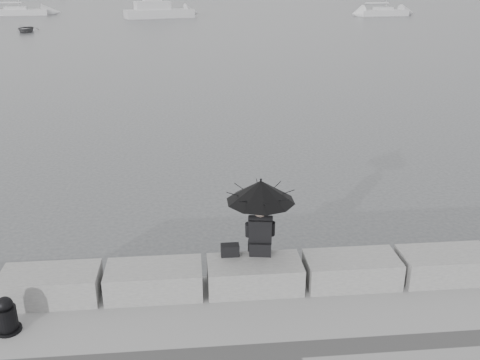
{
  "coord_description": "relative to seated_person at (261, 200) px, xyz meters",
  "views": [
    {
      "loc": [
        -1.02,
        -8.33,
        5.56
      ],
      "look_at": [
        0.09,
        3.0,
        1.17
      ],
      "focal_mm": 40.0,
      "sensor_mm": 36.0,
      "label": 1
    }
  ],
  "objects": [
    {
      "name": "ground",
      "position": [
        -0.13,
        0.12,
        -2.01
      ],
      "size": [
        360.0,
        360.0,
        0.0
      ],
      "primitive_type": "plane",
      "color": "#434648",
      "rests_on": "ground"
    },
    {
      "name": "stone_block_far_left",
      "position": [
        -3.53,
        -0.33,
        -1.26
      ],
      "size": [
        1.6,
        0.8,
        0.5
      ],
      "primitive_type": "cube",
      "color": "slate",
      "rests_on": "promenade"
    },
    {
      "name": "stone_block_left",
      "position": [
        -1.83,
        -0.33,
        -1.26
      ],
      "size": [
        1.6,
        0.8,
        0.5
      ],
      "primitive_type": "cube",
      "color": "slate",
      "rests_on": "promenade"
    },
    {
      "name": "stone_block_centre",
      "position": [
        -0.13,
        -0.33,
        -1.26
      ],
      "size": [
        1.6,
        0.8,
        0.5
      ],
      "primitive_type": "cube",
      "color": "slate",
      "rests_on": "promenade"
    },
    {
      "name": "stone_block_right",
      "position": [
        1.57,
        -0.33,
        -1.26
      ],
      "size": [
        1.6,
        0.8,
        0.5
      ],
      "primitive_type": "cube",
      "color": "slate",
      "rests_on": "promenade"
    },
    {
      "name": "stone_block_far_right",
      "position": [
        3.27,
        -0.33,
        -1.26
      ],
      "size": [
        1.6,
        0.8,
        0.5
      ],
      "primitive_type": "cube",
      "color": "slate",
      "rests_on": "promenade"
    },
    {
      "name": "seated_person",
      "position": [
        0.0,
        0.0,
        0.0
      ],
      "size": [
        1.18,
        1.18,
        1.39
      ],
      "rotation": [
        0.0,
        0.0,
        -0.16
      ],
      "color": "black",
      "rests_on": "stone_block_centre"
    },
    {
      "name": "bag",
      "position": [
        -0.53,
        -0.05,
        -0.91
      ],
      "size": [
        0.32,
        0.18,
        0.2
      ],
      "primitive_type": "cube",
      "color": "black",
      "rests_on": "stone_block_centre"
    },
    {
      "name": "mooring_bollard",
      "position": [
        -3.98,
        -1.17,
        -1.26
      ],
      "size": [
        0.38,
        0.38,
        0.6
      ],
      "color": "black",
      "rests_on": "promenade"
    },
    {
      "name": "sailboat_left",
      "position": [
        -25.53,
        75.4,
        -1.49
      ],
      "size": [
        8.87,
        3.48,
        12.9
      ],
      "rotation": [
        0.0,
        0.0,
        0.13
      ],
      "color": "silver",
      "rests_on": "ground"
    },
    {
      "name": "sailboat_right",
      "position": [
        26.9,
        69.18,
        -1.47
      ],
      "size": [
        7.29,
        3.39,
        12.9
      ],
      "rotation": [
        0.0,
        0.0,
        0.15
      ],
      "color": "silver",
      "rests_on": "ground"
    },
    {
      "name": "motor_cruiser",
      "position": [
        -4.69,
        68.3,
        -1.11
      ],
      "size": [
        9.6,
        5.41,
        4.5
      ],
      "rotation": [
        0.0,
        0.0,
        0.3
      ],
      "color": "silver",
      "rests_on": "ground"
    },
    {
      "name": "dinghy",
      "position": [
        -17.6,
        50.52,
        -1.72
      ],
      "size": [
        3.5,
        1.64,
        0.58
      ],
      "primitive_type": "imported",
      "rotation": [
        0.0,
        0.0,
        0.06
      ],
      "color": "slate",
      "rests_on": "ground"
    }
  ]
}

